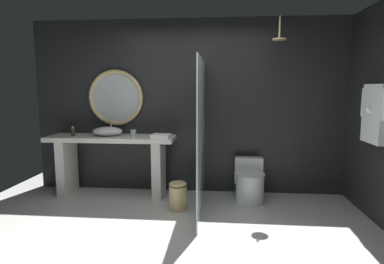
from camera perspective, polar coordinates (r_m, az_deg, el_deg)
The scene contains 13 objects.
ground_plane at distance 3.33m, azimuth -3.70°, elevation -20.52°, with size 5.76×5.76×0.00m, color silver.
back_wall_panel at distance 4.82m, azimuth -0.37°, elevation 4.53°, with size 4.80×0.10×2.60m, color #232326.
vanity_counter at distance 4.83m, azimuth -14.24°, elevation -4.24°, with size 1.86×0.54×0.89m.
vessel_sink at distance 4.82m, azimuth -15.02°, elevation 0.14°, with size 0.44×0.36×0.22m.
tumbler_cup at distance 4.61m, azimuth -10.57°, elevation -0.23°, with size 0.08×0.08×0.11m, color silver.
soap_dispenser at distance 4.94m, azimuth -20.70°, elevation 0.03°, with size 0.06×0.06×0.14m.
round_wall_mirror at distance 4.97m, azimuth -13.62°, elevation 6.05°, with size 0.85×0.06×0.85m.
shower_glass_panel at distance 4.03m, azimuth 1.69°, elevation -0.83°, with size 0.02×1.52×1.94m, color silver.
rain_shower_head at distance 4.38m, azimuth 15.50°, elevation 16.21°, with size 0.18×0.18×0.30m.
hanging_bathrobe at distance 4.11m, azimuth 30.32°, elevation 3.22°, with size 0.20×0.61×0.73m.
toilet at distance 4.58m, azimuth 10.35°, elevation -8.98°, with size 0.41×0.58×0.58m.
waste_bin at distance 4.21m, azimuth -2.55°, elevation -11.35°, with size 0.24×0.24×0.38m.
folded_hand_towel at distance 4.41m, azimuth -5.61°, elevation -0.79°, with size 0.26×0.20×0.06m, color white.
Camera 1 is at (0.46, -2.89, 1.58)m, focal length 29.52 mm.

